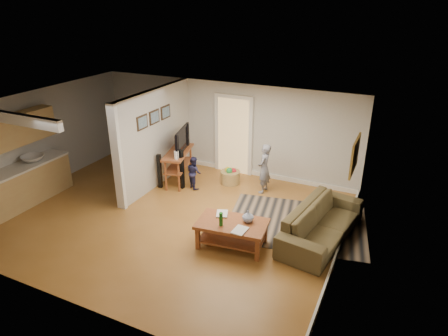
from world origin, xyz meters
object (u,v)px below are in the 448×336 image
at_px(speaker_right, 181,169).
at_px(child, 263,191).
at_px(toddler, 194,187).
at_px(speaker_left, 160,171).
at_px(coffee_table, 233,227).
at_px(toy_basket, 230,176).
at_px(tv_console, 179,154).
at_px(sofa, 320,238).

xyz_separation_m(speaker_right, child, (1.97, 0.70, -0.52)).
relative_size(child, toddler, 1.50).
relative_size(speaker_left, speaker_right, 0.87).
relative_size(coffee_table, speaker_left, 1.57).
bearing_deg(speaker_right, speaker_left, -149.63).
relative_size(toy_basket, child, 0.41).
bearing_deg(toddler, toy_basket, -104.73).
distance_m(speaker_left, toddler, 0.99).
distance_m(toy_basket, child, 0.99).
bearing_deg(toy_basket, tv_console, -159.30).
distance_m(sofa, coffee_table, 1.87).
distance_m(speaker_right, toddler, 0.61).
height_order(coffee_table, speaker_left, speaker_left).
xyz_separation_m(sofa, toy_basket, (-2.77, 1.60, 0.19)).
bearing_deg(tv_console, sofa, -30.30).
xyz_separation_m(sofa, speaker_left, (-4.30, 0.59, 0.46)).
height_order(toy_basket, toddler, toy_basket).
height_order(speaker_right, toddler, speaker_right).
height_order(sofa, child, child).
bearing_deg(child, toy_basket, -95.07).
bearing_deg(child, speaker_left, -69.10).
xyz_separation_m(toy_basket, child, (0.97, -0.10, -0.19)).
relative_size(sofa, child, 1.92).
height_order(tv_console, child, tv_console).
xyz_separation_m(coffee_table, toddler, (-1.97, 1.97, -0.41)).
bearing_deg(tv_console, child, -5.23).
distance_m(sofa, tv_console, 4.26).
height_order(speaker_right, toy_basket, speaker_right).
distance_m(coffee_table, speaker_left, 3.21).
bearing_deg(coffee_table, speaker_left, 149.98).
bearing_deg(coffee_table, speaker_right, 141.13).
bearing_deg(toy_basket, child, -6.11).
relative_size(sofa, speaker_right, 2.34).
height_order(sofa, speaker_left, speaker_left).
xyz_separation_m(speaker_right, toy_basket, (1.00, 0.80, -0.33)).
xyz_separation_m(coffee_table, child, (-0.27, 2.51, -0.41)).
distance_m(tv_console, speaker_right, 0.49).
bearing_deg(sofa, toddler, 83.78).
relative_size(sofa, coffee_table, 1.71).
bearing_deg(speaker_left, speaker_right, 13.39).
xyz_separation_m(coffee_table, speaker_right, (-2.25, 1.81, 0.11)).
relative_size(tv_console, speaker_right, 1.38).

